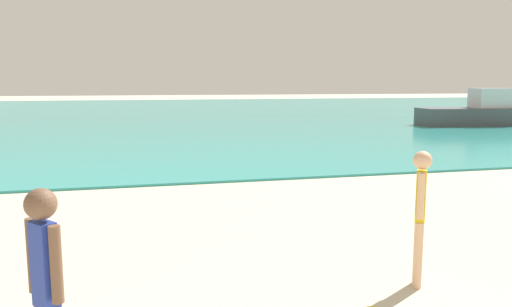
% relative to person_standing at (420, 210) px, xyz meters
% --- Properties ---
extents(water, '(160.00, 60.00, 0.06)m').
position_rel_person_standing_xyz_m(water, '(-1.53, 36.42, -0.87)').
color(water, teal).
rests_on(water, ground).
extents(person_standing, '(0.23, 0.32, 1.59)m').
position_rel_person_standing_xyz_m(person_standing, '(0.00, 0.00, 0.00)').
color(person_standing, '#DDAD84').
rests_on(person_standing, ground).
extents(person_distant, '(0.27, 0.31, 1.64)m').
position_rel_person_standing_xyz_m(person_distant, '(-3.77, -1.36, 0.03)').
color(person_distant, brown).
rests_on(person_distant, ground).
extents(boat_near, '(6.12, 2.52, 2.02)m').
position_rel_person_standing_xyz_m(boat_near, '(15.17, 18.45, -0.14)').
color(boat_near, '#4C4C51').
rests_on(boat_near, water).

